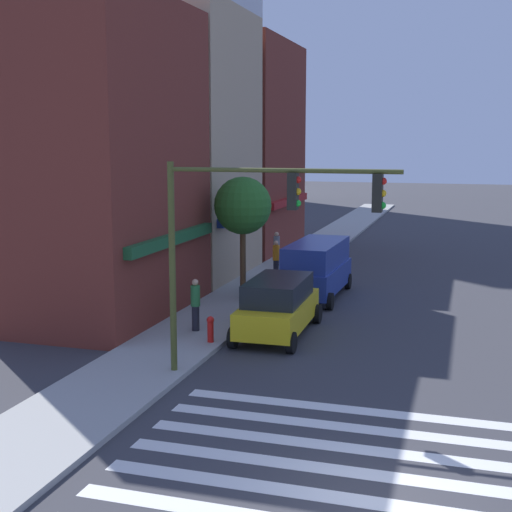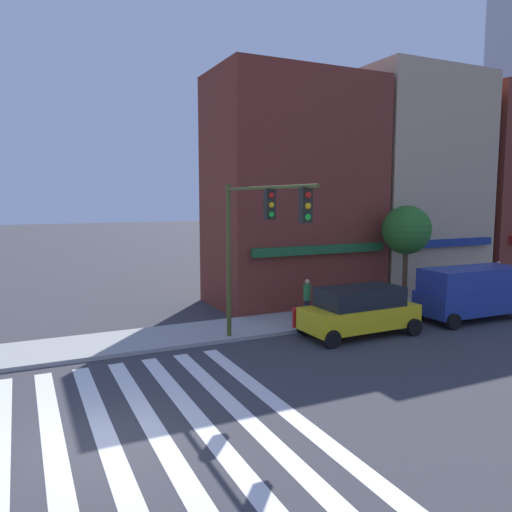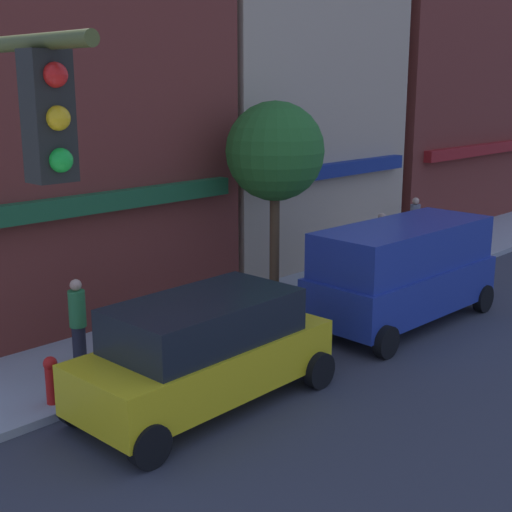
{
  "view_description": "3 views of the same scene",
  "coord_description": "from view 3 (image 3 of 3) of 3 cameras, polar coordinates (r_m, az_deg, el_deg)",
  "views": [
    {
      "loc": [
        -12.15,
        -1.37,
        6.52
      ],
      "look_at": [
        5.57,
        4.0,
        3.5
      ],
      "focal_mm": 50.0,
      "sensor_mm": 36.0,
      "label": 1
    },
    {
      "loc": [
        -1.57,
        -10.93,
        5.45
      ],
      "look_at": [
        5.57,
        4.0,
        3.5
      ],
      "focal_mm": 35.0,
      "sensor_mm": 36.0,
      "label": 2
    },
    {
      "loc": [
        2.84,
        -3.88,
        5.47
      ],
      "look_at": [
        13.06,
        6.0,
        2.0
      ],
      "focal_mm": 50.0,
      "sensor_mm": 36.0,
      "label": 3
    }
  ],
  "objects": [
    {
      "name": "fire_hydrant",
      "position": [
        12.7,
        -16.07,
        -9.34
      ],
      "size": [
        0.24,
        0.24,
        0.84
      ],
      "color": "red",
      "rests_on": "sidewalk_left"
    },
    {
      "name": "storefront_row",
      "position": [
        23.16,
        2.49,
        15.08
      ],
      "size": [
        25.93,
        5.3,
        12.5
      ],
      "color": "maroon",
      "rests_on": "ground_plane"
    },
    {
      "name": "street_tree",
      "position": [
        16.92,
        1.54,
        8.28
      ],
      "size": [
        2.34,
        2.34,
        4.92
      ],
      "color": "brown",
      "rests_on": "sidewalk_left"
    },
    {
      "name": "pedestrian_orange_vest",
      "position": [
        20.4,
        9.96,
        1.06
      ],
      "size": [
        0.32,
        0.32,
        1.77
      ],
      "rotation": [
        0.0,
        0.0,
        0.12
      ],
      "color": "#23232D",
      "rests_on": "sidewalk_left"
    },
    {
      "name": "van_blue",
      "position": [
        16.74,
        11.67,
        -1.05
      ],
      "size": [
        5.05,
        2.22,
        2.34
      ],
      "rotation": [
        0.0,
        0.0,
        -0.03
      ],
      "color": "navy",
      "rests_on": "ground_plane"
    },
    {
      "name": "suv_yellow",
      "position": [
        12.3,
        -4.13,
        -7.47
      ],
      "size": [
        4.74,
        2.12,
        1.94
      ],
      "rotation": [
        0.0,
        0.0,
        0.02
      ],
      "color": "yellow",
      "rests_on": "ground_plane"
    },
    {
      "name": "pedestrian_grey_coat",
      "position": [
        23.37,
        12.57,
        2.54
      ],
      "size": [
        0.32,
        0.32,
        1.77
      ],
      "rotation": [
        0.0,
        0.0,
        5.5
      ],
      "color": "#23232D",
      "rests_on": "sidewalk_left"
    },
    {
      "name": "pedestrian_green_top",
      "position": [
        13.87,
        -14.06,
        -5.19
      ],
      "size": [
        0.32,
        0.32,
        1.77
      ],
      "rotation": [
        0.0,
        0.0,
        1.6
      ],
      "color": "#23232D",
      "rests_on": "sidewalk_left"
    }
  ]
}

